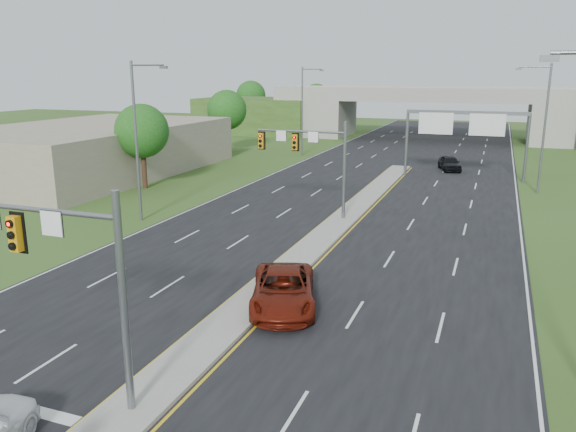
% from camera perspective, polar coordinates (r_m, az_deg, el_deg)
% --- Properties ---
extents(ground, '(240.00, 240.00, 0.00)m').
position_cam_1_polar(ground, '(18.94, -15.56, -18.69)').
color(ground, '#344A1A').
rests_on(ground, ground).
extents(road, '(24.00, 160.00, 0.02)m').
position_cam_1_polar(road, '(49.66, 8.61, 2.31)').
color(road, black).
rests_on(road, ground).
extents(median, '(2.00, 54.00, 0.16)m').
position_cam_1_polar(median, '(38.29, 4.84, -1.01)').
color(median, gray).
rests_on(median, road).
extents(lane_markings, '(23.72, 160.00, 0.01)m').
position_cam_1_polar(lane_markings, '(44.00, 6.18, 0.87)').
color(lane_markings, gold).
rests_on(lane_markings, road).
extents(signal_mast_near, '(6.62, 0.60, 7.00)m').
position_cam_1_polar(signal_mast_near, '(18.25, -22.47, -4.12)').
color(signal_mast_near, slate).
rests_on(signal_mast_near, ground).
extents(signal_mast_far, '(6.62, 0.60, 7.00)m').
position_cam_1_polar(signal_mast_far, '(39.81, 2.58, 6.42)').
color(signal_mast_far, slate).
rests_on(signal_mast_far, ground).
extents(sign_gantry, '(11.58, 0.44, 6.67)m').
position_cam_1_polar(sign_gantry, '(57.83, 17.47, 8.74)').
color(sign_gantry, slate).
rests_on(sign_gantry, ground).
extents(overpass, '(80.00, 14.00, 8.10)m').
position_cam_1_polar(overpass, '(93.37, 14.58, 9.75)').
color(overpass, gray).
rests_on(overpass, ground).
extents(lightpole_l_mid, '(2.85, 0.25, 11.00)m').
position_cam_1_polar(lightpole_l_mid, '(40.19, -14.96, 8.01)').
color(lightpole_l_mid, slate).
rests_on(lightpole_l_mid, ground).
extents(lightpole_l_far, '(2.85, 0.25, 11.00)m').
position_cam_1_polar(lightpole_l_far, '(71.58, 1.60, 11.00)').
color(lightpole_l_far, slate).
rests_on(lightpole_l_far, ground).
extents(lightpole_r_far, '(2.85, 0.25, 11.00)m').
position_cam_1_polar(lightpole_r_far, '(52.88, 24.44, 8.61)').
color(lightpole_r_far, slate).
rests_on(lightpole_r_far, ground).
extents(tree_l_near, '(4.80, 4.80, 7.60)m').
position_cam_1_polar(tree_l_near, '(52.26, -14.63, 8.34)').
color(tree_l_near, '#382316').
rests_on(tree_l_near, ground).
extents(tree_l_mid, '(5.20, 5.20, 8.12)m').
position_cam_1_polar(tree_l_mid, '(75.75, -6.22, 10.65)').
color(tree_l_mid, '#382316').
rests_on(tree_l_mid, ground).
extents(tree_back_a, '(6.00, 6.00, 8.85)m').
position_cam_1_polar(tree_back_a, '(116.94, -3.79, 12.10)').
color(tree_back_a, '#382316').
rests_on(tree_back_a, ground).
extents(tree_back_b, '(5.60, 5.60, 8.32)m').
position_cam_1_polar(tree_back_b, '(111.95, 2.91, 11.85)').
color(tree_back_b, '#382316').
rests_on(tree_back_b, ground).
extents(commercial_building, '(18.00, 30.00, 5.00)m').
position_cam_1_polar(commercial_building, '(62.55, -19.43, 6.42)').
color(commercial_building, gray).
rests_on(commercial_building, ground).
extents(car_far_a, '(4.55, 6.50, 1.65)m').
position_cam_1_polar(car_far_a, '(25.09, -0.48, -7.49)').
color(car_far_a, '#5C1409').
rests_on(car_far_a, road).
extents(car_far_c, '(3.13, 4.98, 1.58)m').
position_cam_1_polar(car_far_c, '(63.24, 16.10, 5.20)').
color(car_far_c, black).
rests_on(car_far_c, road).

